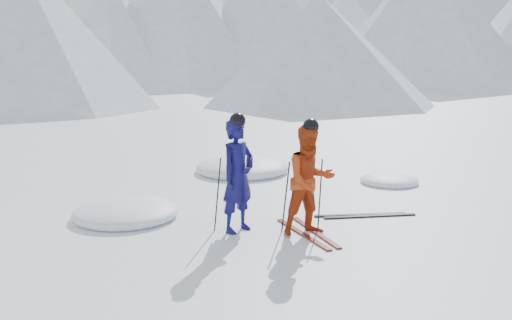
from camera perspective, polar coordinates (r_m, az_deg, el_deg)
name	(u,v)px	position (r m, az deg, el deg)	size (l,w,h in m)	color
ground	(355,216)	(10.01, 10.42, -5.84)	(160.00, 160.00, 0.00)	white
mountain_range	(144,7)	(44.65, -11.74, 15.48)	(106.15, 62.94, 15.53)	#B2BCD1
skier_blue	(238,176)	(8.81, -1.92, -1.72)	(0.68, 0.44, 1.85)	#0D0C4A
skier_red	(310,181)	(8.71, 5.69, -2.17)	(0.86, 0.67, 1.78)	#AB310D
pole_blue_left	(218,195)	(8.90, -4.07, -3.65)	(0.02, 0.02, 1.23)	black
pole_blue_right	(245,190)	(9.20, -1.13, -3.15)	(0.02, 0.02, 1.23)	black
pole_red_left	(286,197)	(8.84, 3.14, -3.92)	(0.02, 0.02, 1.18)	black
pole_red_right	(320,194)	(9.06, 6.76, -3.61)	(0.02, 0.02, 1.18)	black
ski_worn_left	(303,234)	(8.88, 4.92, -7.75)	(0.09, 1.70, 0.03)	black
ski_worn_right	(315,232)	(9.00, 6.24, -7.52)	(0.09, 1.70, 0.03)	black
ski_loose_a	(360,215)	(10.06, 10.93, -5.68)	(0.09, 1.70, 0.03)	black
ski_loose_b	(370,216)	(10.01, 11.91, -5.81)	(0.09, 1.70, 0.03)	black
snow_lumps	(230,184)	(12.29, -2.78, -2.58)	(7.64, 4.75, 0.51)	white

